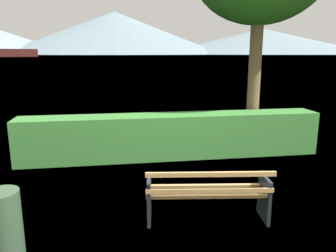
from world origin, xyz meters
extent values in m
plane|color=olive|center=(0.00, 0.00, 0.00)|extent=(1400.00, 1400.00, 0.00)
plane|color=slate|center=(0.00, 306.33, 0.00)|extent=(620.00, 620.00, 0.00)
cube|color=tan|center=(-0.03, -0.19, 0.45)|extent=(1.81, 0.30, 0.04)
cube|color=tan|center=(0.00, 0.00, 0.45)|extent=(1.81, 0.30, 0.04)
cube|color=tan|center=(0.03, 0.19, 0.45)|extent=(1.81, 0.30, 0.04)
cube|color=tan|center=(-0.03, -0.26, 0.57)|extent=(1.81, 0.28, 0.06)
cube|color=tan|center=(-0.04, -0.31, 0.84)|extent=(1.81, 0.28, 0.06)
cube|color=#1E2328|center=(-0.86, 0.09, 0.34)|extent=(0.12, 0.51, 0.68)
cube|color=#1E2328|center=(0.86, -0.13, 0.34)|extent=(0.12, 0.51, 0.68)
cube|color=#387A33|center=(0.00, 3.11, 0.52)|extent=(7.16, 0.75, 1.04)
cylinder|color=brown|center=(2.28, 3.72, 1.83)|extent=(0.32, 0.32, 3.66)
cylinder|color=#385138|center=(-2.72, -0.51, 0.42)|extent=(0.44, 0.44, 0.85)
cone|color=slate|center=(0.00, 546.29, 33.04)|extent=(344.15, 344.15, 66.08)
cone|color=slate|center=(247.29, 542.14, 21.26)|extent=(349.34, 349.34, 42.53)
camera|label=1|loc=(-1.30, -4.44, 2.48)|focal=35.12mm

